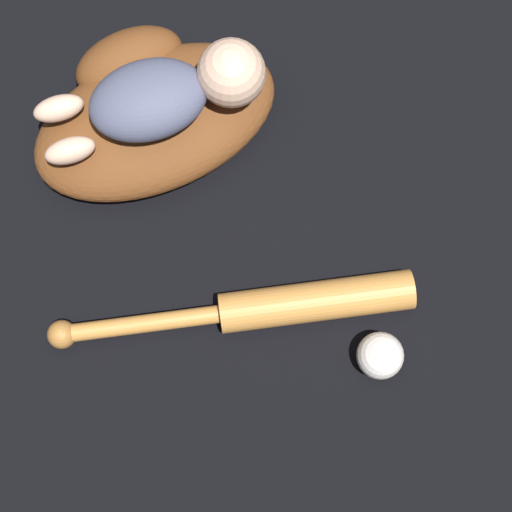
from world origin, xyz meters
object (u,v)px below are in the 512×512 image
baseball_bat (277,306)px  baseball_glove (151,111)px  baby_figure (171,93)px  baseball (380,356)px

baseball_bat → baseball_glove: bearing=107.3°
baby_figure → baseball_glove: bearing=155.5°
baseball_glove → baseball: baseball_glove is taller
baseball_glove → baseball_bat: bearing=-72.7°
baby_figure → baseball_bat: (0.07, -0.32, -0.10)m
baby_figure → baseball_bat: size_ratio=0.63×
baseball_bat → baseball: 0.16m
baseball_bat → baseball: bearing=-41.5°
baseball_bat → baseball: (0.12, -0.11, 0.00)m
baseball_glove → baby_figure: size_ratio=1.22×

